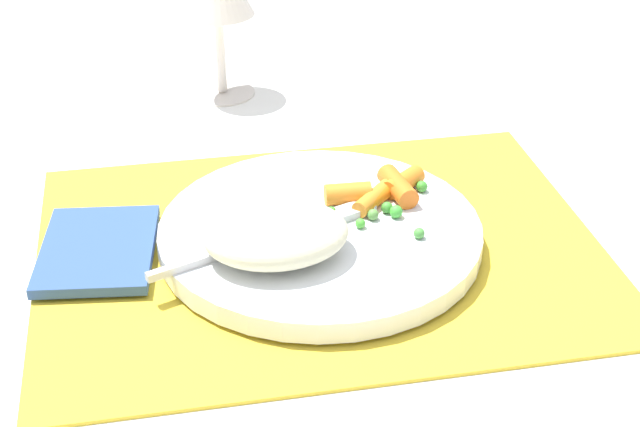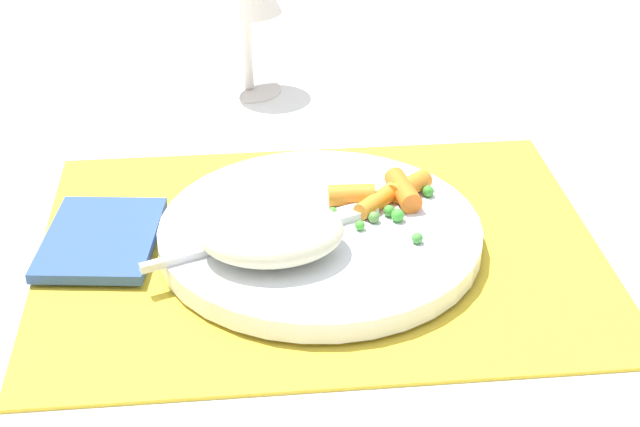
{
  "view_description": "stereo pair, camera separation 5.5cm",
  "coord_description": "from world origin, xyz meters",
  "px_view_note": "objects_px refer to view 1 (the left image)",
  "views": [
    {
      "loc": [
        -0.11,
        -0.59,
        0.4
      ],
      "look_at": [
        0.0,
        0.0,
        0.03
      ],
      "focal_mm": 53.4,
      "sensor_mm": 36.0,
      "label": 1
    },
    {
      "loc": [
        -0.06,
        -0.6,
        0.4
      ],
      "look_at": [
        0.0,
        0.0,
        0.03
      ],
      "focal_mm": 53.4,
      "sensor_mm": 36.0,
      "label": 2
    }
  ],
  "objects_px": {
    "fork": "(290,231)",
    "napkin": "(98,249)",
    "plate": "(320,234)",
    "carrot_portion": "(382,190)",
    "rice_mound": "(276,234)"
  },
  "relations": [
    {
      "from": "fork",
      "to": "napkin",
      "type": "distance_m",
      "value": 0.14
    },
    {
      "from": "plate",
      "to": "napkin",
      "type": "height_order",
      "value": "plate"
    },
    {
      "from": "carrot_portion",
      "to": "napkin",
      "type": "xyz_separation_m",
      "value": [
        -0.22,
        -0.01,
        -0.02
      ]
    },
    {
      "from": "plate",
      "to": "carrot_portion",
      "type": "xyz_separation_m",
      "value": [
        0.05,
        0.03,
        0.02
      ]
    },
    {
      "from": "rice_mound",
      "to": "napkin",
      "type": "relative_size",
      "value": 0.93
    },
    {
      "from": "plate",
      "to": "carrot_portion",
      "type": "distance_m",
      "value": 0.06
    },
    {
      "from": "plate",
      "to": "rice_mound",
      "type": "relative_size",
      "value": 2.35
    },
    {
      "from": "rice_mound",
      "to": "carrot_portion",
      "type": "height_order",
      "value": "rice_mound"
    },
    {
      "from": "plate",
      "to": "rice_mound",
      "type": "distance_m",
      "value": 0.06
    },
    {
      "from": "plate",
      "to": "carrot_portion",
      "type": "height_order",
      "value": "carrot_portion"
    },
    {
      "from": "rice_mound",
      "to": "carrot_portion",
      "type": "bearing_deg",
      "value": 34.15
    },
    {
      "from": "rice_mound",
      "to": "fork",
      "type": "relative_size",
      "value": 0.58
    },
    {
      "from": "rice_mound",
      "to": "fork",
      "type": "xyz_separation_m",
      "value": [
        0.01,
        0.02,
        -0.01
      ]
    },
    {
      "from": "carrot_portion",
      "to": "fork",
      "type": "relative_size",
      "value": 0.48
    },
    {
      "from": "carrot_portion",
      "to": "rice_mound",
      "type": "bearing_deg",
      "value": -145.85
    }
  ]
}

